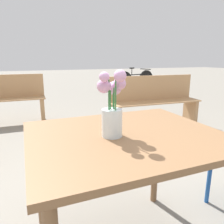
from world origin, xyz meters
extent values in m
cube|color=brown|center=(0.00, 0.00, 0.74)|extent=(0.99, 0.84, 0.03)
cylinder|color=brown|center=(-0.44, 0.35, 0.36)|extent=(0.05, 0.05, 0.73)
cylinder|color=brown|center=(0.43, 0.36, 0.36)|extent=(0.05, 0.05, 0.73)
cylinder|color=silver|center=(-0.08, -0.01, 0.82)|extent=(0.10, 0.10, 0.14)
cylinder|color=silver|center=(-0.08, -0.01, 0.80)|extent=(0.09, 0.09, 0.08)
cylinder|color=#337038|center=(-0.07, -0.01, 0.88)|extent=(0.01, 0.01, 0.23)
sphere|color=#CC99C6|center=(-0.04, -0.01, 1.02)|extent=(0.06, 0.06, 0.06)
cylinder|color=#337038|center=(-0.07, 0.01, 0.87)|extent=(0.01, 0.01, 0.20)
sphere|color=#CC99C6|center=(-0.05, 0.04, 0.99)|extent=(0.07, 0.07, 0.07)
cylinder|color=#337038|center=(-0.09, -0.01, 0.88)|extent=(0.01, 0.01, 0.22)
sphere|color=#CC99C6|center=(-0.12, 0.00, 1.01)|extent=(0.07, 0.07, 0.07)
cylinder|color=#337038|center=(-0.10, -0.02, 0.90)|extent=(0.01, 0.01, 0.27)
sphere|color=#CC99C6|center=(-0.13, -0.03, 1.05)|extent=(0.05, 0.05, 0.05)
cylinder|color=#337038|center=(-0.07, -0.04, 0.90)|extent=(0.01, 0.01, 0.28)
sphere|color=#CC99C6|center=(-0.07, -0.07, 1.06)|extent=(0.06, 0.06, 0.06)
cylinder|color=#1E519E|center=(0.82, 0.18, 0.21)|extent=(0.03, 0.03, 0.41)
cube|color=tan|center=(-0.21, 3.11, 0.21)|extent=(0.07, 0.32, 0.43)
cube|color=tan|center=(1.48, 1.99, 0.44)|extent=(1.51, 0.43, 0.02)
cube|color=tan|center=(1.49, 2.15, 0.65)|extent=(1.50, 0.11, 0.40)
cube|color=tan|center=(2.17, 1.96, 0.21)|extent=(0.08, 0.33, 0.43)
cube|color=tan|center=(0.79, 2.02, 0.21)|extent=(0.08, 0.33, 0.43)
cylinder|color=black|center=(2.45, 5.32, 0.36)|extent=(0.69, 0.27, 0.72)
cylinder|color=black|center=(3.43, 5.65, 0.36)|extent=(0.69, 0.27, 0.72)
cube|color=black|center=(2.94, 5.48, 0.59)|extent=(0.89, 0.33, 0.03)
cylinder|color=black|center=(2.76, 5.42, 0.70)|extent=(0.02, 0.02, 0.21)
cube|color=black|center=(2.76, 5.42, 0.81)|extent=(0.17, 0.11, 0.04)
cube|color=black|center=(3.38, 5.64, 0.75)|extent=(0.18, 0.43, 0.02)
camera|label=1|loc=(-0.46, -0.97, 1.14)|focal=35.00mm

